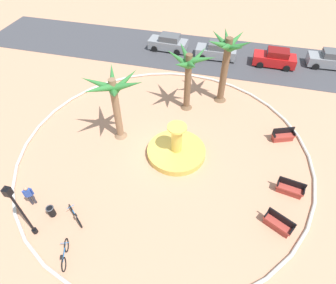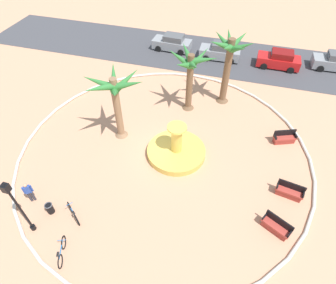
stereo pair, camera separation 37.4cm
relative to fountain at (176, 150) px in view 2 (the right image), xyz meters
name	(u,v)px [view 2 (the right image)]	position (x,y,z in m)	size (l,w,h in m)	color
ground_plane	(165,151)	(-0.85, 0.02, -0.35)	(80.00, 80.00, 0.00)	tan
plaza_curb	(165,150)	(-0.85, 0.02, -0.25)	(20.14, 20.14, 0.20)	silver
street_asphalt	(204,54)	(-0.85, 14.49, -0.33)	(48.00, 8.00, 0.03)	#424247
fountain	(176,150)	(0.00, 0.00, 0.00)	(4.04, 4.04, 2.56)	gold
palm_tree_near_fountain	(229,57)	(2.16, 7.01, 3.70)	(3.41, 3.58, 5.74)	brown
palm_tree_by_curb	(191,70)	(-0.38, 5.26, 3.22)	(3.82, 3.64, 5.02)	brown
palm_tree_mid_plaza	(115,94)	(-4.40, 0.73, 3.35)	(4.16, 3.89, 5.14)	#8E6B4C
bench_east	(276,227)	(6.72, -4.02, 0.00)	(1.65, 1.20, 1.00)	#B73D33
bench_west	(289,192)	(7.45, -1.42, 0.00)	(1.66, 0.77, 1.00)	#B73D33
bench_north	(284,138)	(7.17, 3.30, 0.00)	(1.67, 1.06, 1.00)	#B73D33
lamppost	(17,204)	(-6.18, -7.66, 2.14)	(0.32, 0.32, 4.25)	black
trash_bin	(50,208)	(-5.83, -6.44, 0.04)	(0.46, 0.46, 0.73)	black
bicycle_red_frame	(73,213)	(-4.35, -6.35, 0.03)	(1.39, 1.11, 0.94)	black
bicycle_by_lamppost	(62,252)	(-3.81, -8.50, 0.03)	(0.71, 1.63, 0.94)	black
person_cyclist_helmet	(29,191)	(-7.31, -6.04, 0.55)	(0.43, 0.37, 1.62)	#33333D
parked_car_leftmost	(172,43)	(-4.31, 14.50, 0.43)	(4.08, 2.07, 1.67)	gray
parked_car_second	(220,52)	(0.85, 14.02, 0.43)	(4.05, 2.02, 1.67)	gray
parked_car_third	(279,60)	(6.57, 13.96, 0.43)	(4.01, 1.94, 1.67)	red
parked_car_rightmost	(335,62)	(11.77, 15.07, 0.43)	(4.05, 2.01, 1.67)	gray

